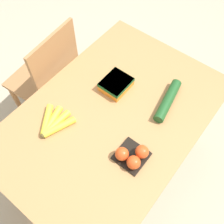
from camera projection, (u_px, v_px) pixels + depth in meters
ground_plane at (112, 163)px, 2.01m from camera, size 12.00×12.00×0.00m
dining_table at (112, 124)px, 1.48m from camera, size 1.26×0.86×0.72m
chair at (49, 79)px, 1.84m from camera, size 0.45×0.44×0.92m
banana_bunch at (53, 123)px, 1.35m from camera, size 0.19×0.19×0.04m
tomato_pack at (132, 156)px, 1.24m from camera, size 0.15×0.15×0.08m
carrot_bag at (116, 84)px, 1.47m from camera, size 0.16×0.14×0.05m
cucumber_near at (168, 100)px, 1.41m from camera, size 0.28×0.10×0.06m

